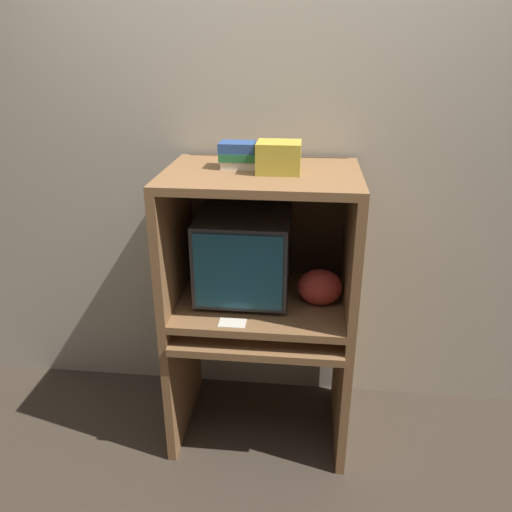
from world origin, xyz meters
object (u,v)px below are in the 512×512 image
(storage_box, at_px, (279,157))
(keyboard, at_px, (242,327))
(snack_bag, at_px, (320,287))
(crt_monitor, at_px, (244,255))
(mouse, at_px, (305,330))
(book_stack, at_px, (239,155))

(storage_box, bearing_deg, keyboard, -143.76)
(snack_bag, bearing_deg, crt_monitor, 171.34)
(crt_monitor, xyz_separation_m, snack_bag, (0.36, -0.05, -0.12))
(crt_monitor, distance_m, snack_bag, 0.38)
(crt_monitor, distance_m, storage_box, 0.50)
(keyboard, bearing_deg, snack_bag, 16.81)
(keyboard, xyz_separation_m, mouse, (0.29, -0.00, 0.00))
(crt_monitor, relative_size, keyboard, 0.93)
(book_stack, relative_size, storage_box, 0.95)
(keyboard, height_order, storage_box, storage_box)
(crt_monitor, distance_m, mouse, 0.45)
(crt_monitor, relative_size, storage_box, 2.32)
(storage_box, bearing_deg, mouse, -38.48)
(mouse, distance_m, book_stack, 0.84)
(crt_monitor, bearing_deg, snack_bag, -8.66)
(mouse, bearing_deg, snack_bag, 60.92)
(storage_box, bearing_deg, book_stack, 159.60)
(keyboard, distance_m, book_stack, 0.78)
(crt_monitor, distance_m, book_stack, 0.46)
(snack_bag, distance_m, book_stack, 0.70)
(crt_monitor, height_order, book_stack, book_stack)
(book_stack, bearing_deg, storage_box, -20.40)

